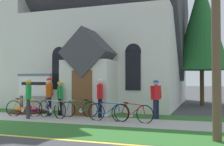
# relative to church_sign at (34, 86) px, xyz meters

# --- Properties ---
(ground) EXTENTS (140.00, 140.00, 0.00)m
(ground) POSITION_rel_church_sign_xyz_m (-0.57, 0.31, -1.32)
(ground) COLOR #3D3D3F
(sidewalk_slab) EXTENTS (32.00, 2.21, 0.01)m
(sidewalk_slab) POSITION_rel_church_sign_xyz_m (1.01, -1.96, -1.31)
(sidewalk_slab) COLOR #A8A59E
(sidewalk_slab) RESTS_ON ground
(church_lawn) EXTENTS (24.00, 1.63, 0.01)m
(church_lawn) POSITION_rel_church_sign_xyz_m (1.01, -0.04, -1.31)
(church_lawn) COLOR #2D6628
(church_lawn) RESTS_ON ground
(church_building) EXTENTS (12.30, 12.80, 13.50)m
(church_building) POSITION_rel_church_sign_xyz_m (0.66, 5.87, 3.87)
(church_building) COLOR silver
(church_building) RESTS_ON ground
(church_sign) EXTENTS (1.93, 0.23, 1.98)m
(church_sign) POSITION_rel_church_sign_xyz_m (0.00, 0.00, 0.00)
(church_sign) COLOR slate
(church_sign) RESTS_ON ground
(flower_bed) EXTENTS (1.83, 1.83, 0.34)m
(flower_bed) POSITION_rel_church_sign_xyz_m (-0.00, -0.53, -1.23)
(flower_bed) COLOR #382319
(flower_bed) RESTS_ON ground
(bicycle_red) EXTENTS (1.70, 0.44, 0.79)m
(bicycle_red) POSITION_rel_church_sign_xyz_m (5.82, -1.91, -0.95)
(bicycle_red) COLOR black
(bicycle_red) RESTS_ON ground
(bicycle_blue) EXTENTS (1.74, 0.11, 0.81)m
(bicycle_blue) POSITION_rel_church_sign_xyz_m (4.80, -1.95, -0.94)
(bicycle_blue) COLOR black
(bicycle_blue) RESTS_ON ground
(bicycle_green) EXTENTS (1.69, 0.39, 0.84)m
(bicycle_green) POSITION_rel_church_sign_xyz_m (0.71, -1.80, -0.94)
(bicycle_green) COLOR black
(bicycle_green) RESTS_ON ground
(bicycle_white) EXTENTS (1.70, 0.65, 0.84)m
(bicycle_white) POSITION_rel_church_sign_xyz_m (2.15, -1.81, -0.93)
(bicycle_white) COLOR black
(bicycle_white) RESTS_ON ground
(bicycle_silver) EXTENTS (1.62, 0.62, 0.79)m
(bicycle_silver) POSITION_rel_church_sign_xyz_m (3.15, -1.17, -0.95)
(bicycle_silver) COLOR black
(bicycle_silver) RESTS_ON ground
(cyclist_in_orange_jersey) EXTENTS (0.37, 0.70, 1.65)m
(cyclist_in_orange_jersey) POSITION_rel_church_sign_xyz_m (6.52, -0.70, -0.35)
(cyclist_in_orange_jersey) COLOR #191E38
(cyclist_in_orange_jersey) RESTS_ON ground
(cyclist_in_red_jersey) EXTENTS (0.34, 0.81, 1.75)m
(cyclist_in_red_jersey) POSITION_rel_church_sign_xyz_m (1.68, -1.24, -0.28)
(cyclist_in_red_jersey) COLOR #191E38
(cyclist_in_red_jersey) RESTS_ON ground
(cyclist_in_green_jersey) EXTENTS (0.46, 0.60, 1.66)m
(cyclist_in_green_jersey) POSITION_rel_church_sign_xyz_m (1.36, -2.39, -0.35)
(cyclist_in_green_jersey) COLOR #2D2D33
(cyclist_in_green_jersey) RESTS_ON ground
(cyclist_in_yellow_jersey) EXTENTS (0.42, 0.64, 1.58)m
(cyclist_in_yellow_jersey) POSITION_rel_church_sign_xyz_m (2.06, -0.94, -0.41)
(cyclist_in_yellow_jersey) COLOR black
(cyclist_in_yellow_jersey) RESTS_ON ground
(cyclist_in_white_jersey) EXTENTS (0.32, 0.77, 1.70)m
(cyclist_in_white_jersey) POSITION_rel_church_sign_xyz_m (4.13, -1.09, -0.31)
(cyclist_in_white_jersey) COLOR black
(cyclist_in_white_jersey) RESTS_ON ground
(roadside_conifer) EXTENTS (3.48, 3.48, 8.44)m
(roadside_conifer) POSITION_rel_church_sign_xyz_m (8.28, 6.71, 4.05)
(roadside_conifer) COLOR #4C3823
(roadside_conifer) RESTS_ON ground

